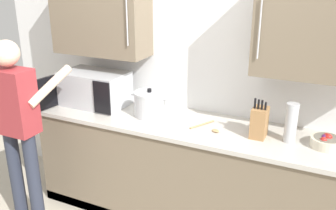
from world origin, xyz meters
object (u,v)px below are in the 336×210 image
Objects in this scene: microwave_oven at (91,88)px; person_figure at (17,121)px; knife_block at (259,122)px; thermos_flask at (291,123)px; stock_pot at (150,104)px; fruit_bowl at (327,141)px; wooden_spoon at (208,127)px.

person_figure is at bearing -107.18° from microwave_oven.
thermos_flask is at bearing 3.53° from knife_block.
stock_pot is 0.94m from knife_block.
fruit_bowl is (1.42, 0.01, -0.07)m from stock_pot.
fruit_bowl is at bearing 0.50° from stock_pot.
wooden_spoon is 1.52m from person_figure.
thermos_flask is 0.23m from knife_block.
thermos_flask is at bearing -0.69° from stock_pot.
person_figure reaches higher than fruit_bowl.
person_figure reaches higher than stock_pot.
thermos_flask is 0.81× the size of stock_pot.
microwave_oven is 1.78m from thermos_flask.
stock_pot reaches higher than wooden_spoon.
knife_block is at bearing -1.66° from microwave_oven.
fruit_bowl is at bearing 5.97° from thermos_flask.
stock_pot is at bearing 39.10° from person_figure.
stock_pot is at bearing 179.31° from thermos_flask.
microwave_oven is 0.73m from person_figure.
person_figure reaches higher than wooden_spoon.
knife_block is (0.39, 0.02, 0.11)m from wooden_spoon.
microwave_oven reaches higher than wooden_spoon.
knife_block reaches higher than thermos_flask.
wooden_spoon is at bearing -4.60° from stock_pot.
wooden_spoon is (1.17, -0.06, -0.15)m from microwave_oven.
microwave_oven is 2.70× the size of thermos_flask.
knife_block is (-0.48, -0.04, 0.08)m from fruit_bowl.
knife_block is at bearing -1.70° from stock_pot.
person_figure is at bearing -162.96° from fruit_bowl.
wooden_spoon is 0.78× the size of knife_block.
thermos_flask is at bearing 18.37° from person_figure.
stock_pot is at bearing 175.40° from wooden_spoon.
knife_block reaches higher than fruit_bowl.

